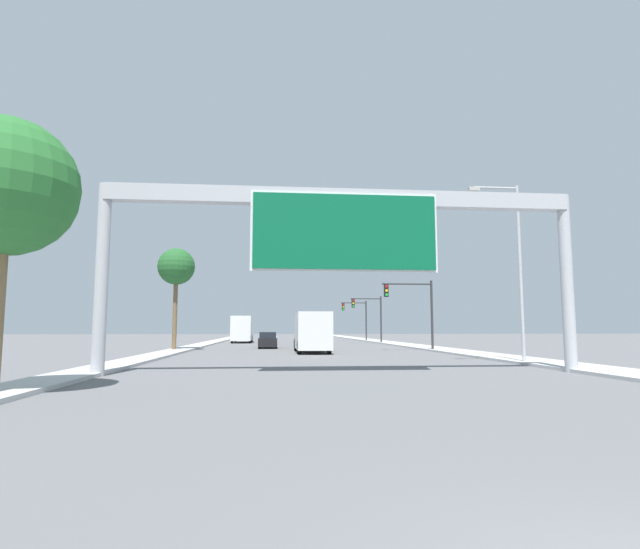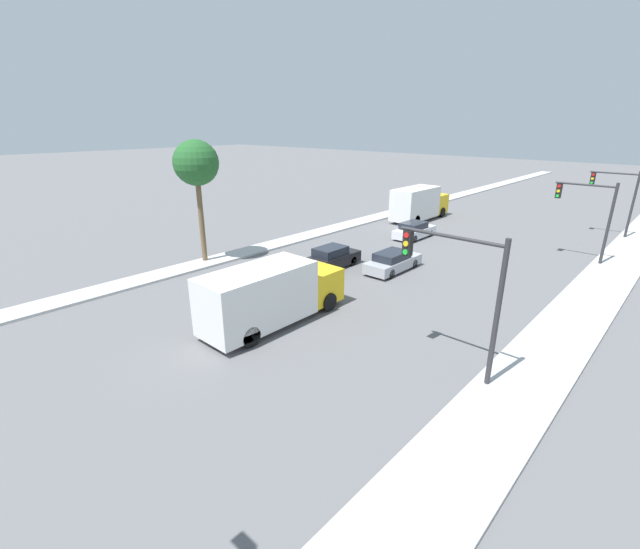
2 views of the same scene
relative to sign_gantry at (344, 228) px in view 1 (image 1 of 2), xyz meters
The scene contains 14 objects.
sidewalk_right 44.01m from the sign_gantry, 75.04° to the left, with size 3.00×120.00×0.15m.
median_strip_left 43.88m from the sign_gantry, 104.32° to the left, with size 2.00×120.00×0.15m.
sign_gantry is the anchor object (origin of this frame).
car_far_left 27.66m from the sign_gantry, 97.41° to the left, with size 1.73×4.34×1.51m.
car_mid_left 38.46m from the sign_gantry, 95.28° to the left, with size 1.84×4.43×1.43m.
car_far_right 29.70m from the sign_gantry, 90.00° to the left, with size 1.77×4.64×1.38m.
truck_box_primary 18.74m from the sign_gantry, 90.00° to the left, with size 2.49×8.06×3.07m.
truck_box_secondary 45.37m from the sign_gantry, 98.92° to the left, with size 2.47×8.05×3.38m.
traffic_light_near_intersection 22.08m from the sign_gantry, 66.23° to the left, with size 4.31×0.32×5.88m.
traffic_light_mid_block 41.17m from the sign_gantry, 77.35° to the left, with size 3.88×0.32×5.79m.
traffic_light_far_intersection 50.97m from the sign_gantry, 79.75° to the left, with size 3.71×0.32×5.78m.
palm_tree_foreground 12.27m from the sign_gantry, 151.27° to the right, with size 4.05×4.05×8.01m.
palm_tree_background 24.36m from the sign_gantry, 117.24° to the left, with size 3.06×3.06×8.55m.
street_lamp_right 11.21m from the sign_gantry, 26.56° to the left, with size 2.85×0.28×9.73m.
Camera 1 is at (-2.97, -2.86, 1.92)m, focal length 28.00 mm.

